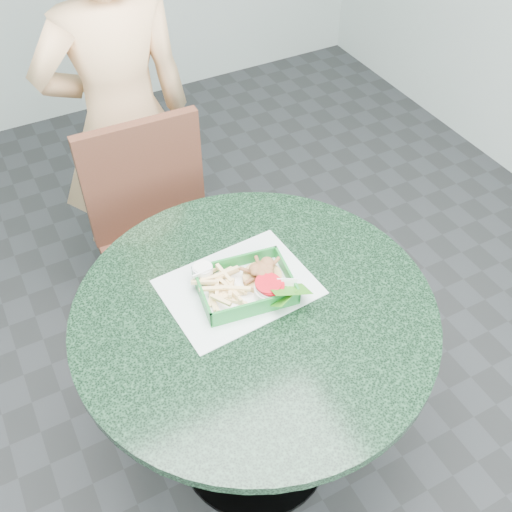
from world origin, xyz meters
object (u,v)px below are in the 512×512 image
cafe_table (255,350)px  sauce_ramekin (201,280)px  food_basket (245,293)px  dining_chair (160,232)px  crab_sandwich (260,275)px  diner_person (121,116)px

cafe_table → sauce_ramekin: sauce_ramekin is taller
food_basket → cafe_table: bearing=-94.6°
cafe_table → dining_chair: 0.65m
crab_sandwich → sauce_ramekin: size_ratio=1.94×
cafe_table → dining_chair: dining_chair is taller
food_basket → crab_sandwich: (0.05, 0.01, 0.03)m
diner_person → food_basket: 0.94m
cafe_table → crab_sandwich: crab_sandwich is taller
cafe_table → dining_chair: bearing=93.8°
dining_chair → sauce_ramekin: bearing=-93.7°
cafe_table → dining_chair: size_ratio=1.06×
food_basket → sauce_ramekin: (-0.10, 0.07, 0.03)m
crab_sandwich → cafe_table: bearing=-127.7°
cafe_table → diner_person: (-0.02, 1.00, 0.23)m
diner_person → crab_sandwich: size_ratio=14.98×
dining_chair → food_basket: dining_chair is taller
diner_person → crab_sandwich: (0.08, -0.93, -0.02)m
diner_person → sauce_ramekin: bearing=85.1°
dining_chair → food_basket: bearing=-83.4°
dining_chair → sauce_ramekin: 0.58m
cafe_table → dining_chair: (-0.04, 0.65, -0.05)m
food_basket → crab_sandwich: size_ratio=2.30×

